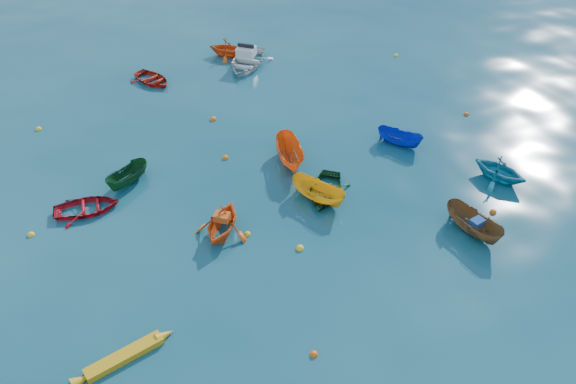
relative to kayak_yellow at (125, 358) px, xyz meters
name	(u,v)px	position (x,y,z in m)	size (l,w,h in m)	color
ground	(342,264)	(9.53, 0.36, 0.00)	(160.00, 160.00, 0.00)	#0A3C4E
sampan_brown_mid	(471,232)	(15.85, -0.71, 0.00)	(1.18, 3.12, 1.21)	brown
dinghy_orange_w	(223,233)	(5.74, 4.55, 0.00)	(2.48, 2.88, 1.51)	#E75715
sampan_yellow_mid	(318,200)	(10.78, 4.54, 0.00)	(1.15, 3.05, 1.18)	#EEAB15
dinghy_green_e	(324,194)	(11.27, 4.79, 0.00)	(2.28, 3.19, 0.66)	#0F421A
dinghy_cyan_se	(497,180)	(19.76, 1.71, 0.00)	(2.37, 2.75, 1.45)	teal
dinghy_red_nw	(88,211)	(0.59, 8.98, 0.00)	(2.19, 3.06, 0.63)	#A90E17
sampan_orange_n	(290,163)	(11.03, 7.95, 0.00)	(1.28, 3.41, 1.32)	orange
sampan_blue_far	(399,144)	(17.19, 6.67, 0.00)	(0.99, 2.62, 1.02)	#0D24AB
dinghy_red_far	(153,82)	(7.18, 20.13, 0.00)	(2.15, 3.00, 0.62)	#A81B0E
dinghy_orange_far	(228,56)	(13.10, 21.40, 0.00)	(2.32, 2.69, 1.41)	#DD5014
sampan_green_far	(129,183)	(2.92, 10.18, 0.00)	(0.99, 2.63, 1.02)	#0F421E
kayak_yellow	(125,358)	(0.00, 0.00, 0.00)	(0.53, 3.64, 0.36)	#CE9412
motorboat_white	(247,66)	(13.67, 19.44, 0.00)	(3.05, 4.26, 1.48)	silver
tarp_blue_a	(477,222)	(15.87, -0.86, 0.75)	(0.59, 0.45, 0.29)	#194591
tarp_orange_a	(222,217)	(5.77, 4.59, 0.92)	(0.69, 0.52, 0.33)	#D34E15
buoy_or_a	(314,355)	(6.20, -3.07, 0.00)	(0.30, 0.30, 0.30)	#F5570D
buoy_ye_a	(300,249)	(8.38, 2.01, 0.00)	(0.36, 0.36, 0.36)	yellow
buoy_or_b	(493,212)	(17.73, -0.12, 0.00)	(0.33, 0.33, 0.33)	orange
buoy_ye_b	(31,235)	(-2.08, 8.46, 0.00)	(0.32, 0.32, 0.32)	yellow
buoy_or_c	(225,158)	(8.10, 9.93, 0.00)	(0.33, 0.33, 0.33)	orange
buoy_ye_c	(247,235)	(6.68, 3.92, 0.00)	(0.31, 0.31, 0.31)	gold
buoy_or_d	(466,115)	(22.70, 7.36, 0.00)	(0.32, 0.32, 0.32)	#DA550B
buoy_ye_d	(39,129)	(-0.38, 17.59, 0.00)	(0.34, 0.34, 0.34)	yellow
buoy_or_e	(213,120)	(8.97, 13.90, 0.00)	(0.39, 0.39, 0.39)	orange
buoy_ye_e	(396,56)	(23.73, 15.88, 0.00)	(0.32, 0.32, 0.32)	yellow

